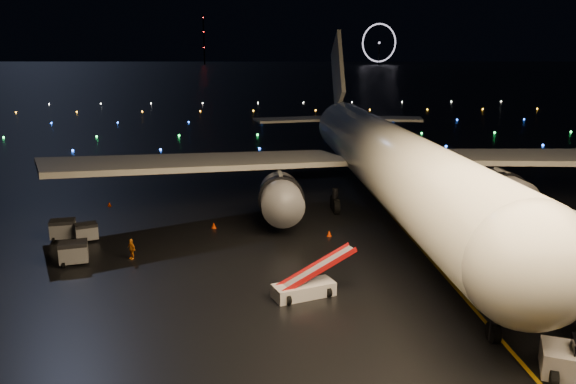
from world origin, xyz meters
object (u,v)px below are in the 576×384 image
crew_c (131,249)px  baggage_cart_1 (63,230)px  belt_loader (304,276)px  baggage_cart_0 (74,253)px  airliner (379,117)px  baggage_cart_2 (86,232)px

crew_c → baggage_cart_1: bearing=-171.2°
belt_loader → baggage_cart_0: (-17.00, 7.09, -0.57)m
baggage_cart_1 → airliner: bearing=6.8°
crew_c → baggage_cart_2: size_ratio=0.91×
airliner → belt_loader: airliner is taller
airliner → baggage_cart_2: (-27.36, -9.46, -8.64)m
baggage_cart_2 → airliner: bearing=-3.3°
crew_c → baggage_cart_0: baggage_cart_0 is taller
crew_c → baggage_cart_2: bearing=-178.5°
crew_c → baggage_cart_1: size_ratio=0.80×
airliner → belt_loader: (-9.81, -22.03, -7.95)m
airliner → baggage_cart_1: bearing=-163.6°
baggage_cart_1 → crew_c: bearing=-47.4°
belt_loader → baggage_cart_1: bearing=126.3°
airliner → crew_c: bearing=-148.4°
baggage_cart_1 → belt_loader: bearing=-43.7°
belt_loader → crew_c: 15.07m
crew_c → baggage_cart_1: (-6.86, 5.23, 0.05)m
baggage_cart_2 → baggage_cart_0: bearing=-106.6°
airliner → belt_loader: size_ratio=11.02×
baggage_cart_0 → baggage_cart_2: (-0.55, 5.48, -0.12)m
belt_loader → baggage_cart_0: bearing=137.4°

